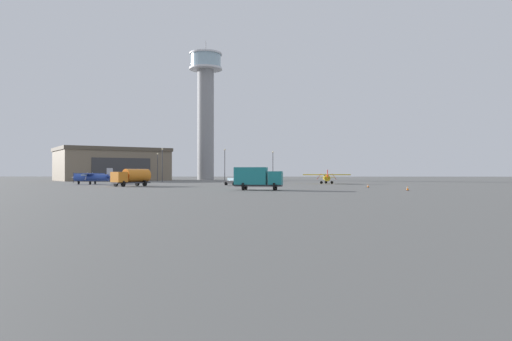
{
  "coord_description": "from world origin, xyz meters",
  "views": [
    {
      "loc": [
        2.06,
        -67.73,
        2.33
      ],
      "look_at": [
        -1.28,
        19.51,
        2.73
      ],
      "focal_mm": 32.15,
      "sensor_mm": 36.0,
      "label": 1
    }
  ],
  "objects_px": {
    "light_post_east": "(162,162)",
    "light_post_north": "(225,162)",
    "airplane_yellow": "(327,177)",
    "control_tower": "(206,103)",
    "light_post_centre": "(273,163)",
    "traffic_cone_near_left": "(408,188)",
    "car_black": "(234,181)",
    "light_post_west": "(157,164)",
    "truck_box_teal": "(257,177)",
    "truck_fuel_tanker_orange": "(132,177)",
    "traffic_cone_near_right": "(368,186)",
    "airplane_blue": "(92,177)"
  },
  "relations": [
    {
      "from": "light_post_north",
      "to": "airplane_yellow",
      "type": "bearing_deg",
      "value": -42.25
    },
    {
      "from": "traffic_cone_near_left",
      "to": "car_black",
      "type": "bearing_deg",
      "value": 136.57
    },
    {
      "from": "control_tower",
      "to": "airplane_blue",
      "type": "relative_size",
      "value": 4.15
    },
    {
      "from": "light_post_east",
      "to": "car_black",
      "type": "bearing_deg",
      "value": -52.28
    },
    {
      "from": "control_tower",
      "to": "light_post_centre",
      "type": "height_order",
      "value": "control_tower"
    },
    {
      "from": "airplane_yellow",
      "to": "light_post_west",
      "type": "relative_size",
      "value": 1.3
    },
    {
      "from": "light_post_east",
      "to": "airplane_yellow",
      "type": "bearing_deg",
      "value": -19.78
    },
    {
      "from": "airplane_blue",
      "to": "light_post_centre",
      "type": "distance_m",
      "value": 48.05
    },
    {
      "from": "truck_fuel_tanker_orange",
      "to": "car_black",
      "type": "relative_size",
      "value": 1.53
    },
    {
      "from": "light_post_north",
      "to": "truck_box_teal",
      "type": "bearing_deg",
      "value": -79.52
    },
    {
      "from": "light_post_centre",
      "to": "traffic_cone_near_left",
      "type": "relative_size",
      "value": 13.42
    },
    {
      "from": "airplane_yellow",
      "to": "light_post_north",
      "type": "distance_m",
      "value": 31.79
    },
    {
      "from": "light_post_north",
      "to": "light_post_east",
      "type": "bearing_deg",
      "value": -151.3
    },
    {
      "from": "control_tower",
      "to": "traffic_cone_near_right",
      "type": "xyz_separation_m",
      "value": [
        36.7,
        -75.12,
        -24.57
      ]
    },
    {
      "from": "truck_box_teal",
      "to": "light_post_north",
      "type": "distance_m",
      "value": 56.46
    },
    {
      "from": "airplane_yellow",
      "to": "traffic_cone_near_left",
      "type": "xyz_separation_m",
      "value": [
        6.44,
        -34.81,
        -1.06
      ]
    },
    {
      "from": "light_post_east",
      "to": "light_post_centre",
      "type": "height_order",
      "value": "light_post_east"
    },
    {
      "from": "control_tower",
      "to": "car_black",
      "type": "distance_m",
      "value": 69.8
    },
    {
      "from": "airplane_yellow",
      "to": "light_post_north",
      "type": "bearing_deg",
      "value": 51.28
    },
    {
      "from": "light_post_west",
      "to": "car_black",
      "type": "bearing_deg",
      "value": -57.57
    },
    {
      "from": "light_post_east",
      "to": "traffic_cone_near_left",
      "type": "distance_m",
      "value": 65.47
    },
    {
      "from": "traffic_cone_near_right",
      "to": "car_black",
      "type": "bearing_deg",
      "value": 152.82
    },
    {
      "from": "truck_box_teal",
      "to": "light_post_west",
      "type": "height_order",
      "value": "light_post_west"
    },
    {
      "from": "truck_box_teal",
      "to": "airplane_blue",
      "type": "bearing_deg",
      "value": 146.81
    },
    {
      "from": "control_tower",
      "to": "light_post_west",
      "type": "xyz_separation_m",
      "value": [
        -8.91,
        -26.64,
        -20.27
      ]
    },
    {
      "from": "truck_box_teal",
      "to": "car_black",
      "type": "relative_size",
      "value": 1.5
    },
    {
      "from": "truck_box_teal",
      "to": "light_post_north",
      "type": "xyz_separation_m",
      "value": [
        -10.26,
        55.41,
        3.35
      ]
    },
    {
      "from": "airplane_blue",
      "to": "truck_box_teal",
      "type": "height_order",
      "value": "airplane_blue"
    },
    {
      "from": "airplane_yellow",
      "to": "car_black",
      "type": "xyz_separation_m",
      "value": [
        -18.17,
        -11.52,
        -0.61
      ]
    },
    {
      "from": "truck_fuel_tanker_orange",
      "to": "traffic_cone_near_left",
      "type": "xyz_separation_m",
      "value": [
        41.36,
        -16.61,
        -1.35
      ]
    },
    {
      "from": "truck_fuel_tanker_orange",
      "to": "car_black",
      "type": "bearing_deg",
      "value": 148.88
    },
    {
      "from": "airplane_yellow",
      "to": "traffic_cone_near_right",
      "type": "xyz_separation_m",
      "value": [
        3.8,
        -22.8,
        -1.08
      ]
    },
    {
      "from": "control_tower",
      "to": "truck_fuel_tanker_orange",
      "type": "height_order",
      "value": "control_tower"
    },
    {
      "from": "airplane_yellow",
      "to": "truck_fuel_tanker_orange",
      "type": "distance_m",
      "value": 39.39
    },
    {
      "from": "traffic_cone_near_right",
      "to": "truck_fuel_tanker_orange",
      "type": "bearing_deg",
      "value": 173.23
    },
    {
      "from": "airplane_yellow",
      "to": "light_post_east",
      "type": "relative_size",
      "value": 1.2
    },
    {
      "from": "airplane_yellow",
      "to": "light_post_east",
      "type": "bearing_deg",
      "value": 73.75
    },
    {
      "from": "truck_fuel_tanker_orange",
      "to": "traffic_cone_near_left",
      "type": "height_order",
      "value": "truck_fuel_tanker_orange"
    },
    {
      "from": "control_tower",
      "to": "light_post_east",
      "type": "height_order",
      "value": "control_tower"
    },
    {
      "from": "airplane_blue",
      "to": "traffic_cone_near_left",
      "type": "xyz_separation_m",
      "value": [
        52.93,
        -28.26,
        -1.2
      ]
    },
    {
      "from": "light_post_east",
      "to": "light_post_west",
      "type": "bearing_deg",
      "value": 109.38
    },
    {
      "from": "light_post_east",
      "to": "light_post_north",
      "type": "distance_m",
      "value": 16.12
    },
    {
      "from": "control_tower",
      "to": "traffic_cone_near_right",
      "type": "bearing_deg",
      "value": -63.96
    },
    {
      "from": "control_tower",
      "to": "light_post_north",
      "type": "relative_size",
      "value": 5.34
    },
    {
      "from": "airplane_yellow",
      "to": "light_post_west",
      "type": "height_order",
      "value": "light_post_west"
    },
    {
      "from": "light_post_north",
      "to": "traffic_cone_near_right",
      "type": "height_order",
      "value": "light_post_north"
    },
    {
      "from": "airplane_blue",
      "to": "light_post_north",
      "type": "distance_m",
      "value": 36.31
    },
    {
      "from": "airplane_yellow",
      "to": "traffic_cone_near_right",
      "type": "distance_m",
      "value": 23.14
    },
    {
      "from": "airplane_blue",
      "to": "truck_box_teal",
      "type": "relative_size",
      "value": 1.66
    },
    {
      "from": "airplane_yellow",
      "to": "light_post_west",
      "type": "distance_m",
      "value": 49.17
    }
  ]
}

